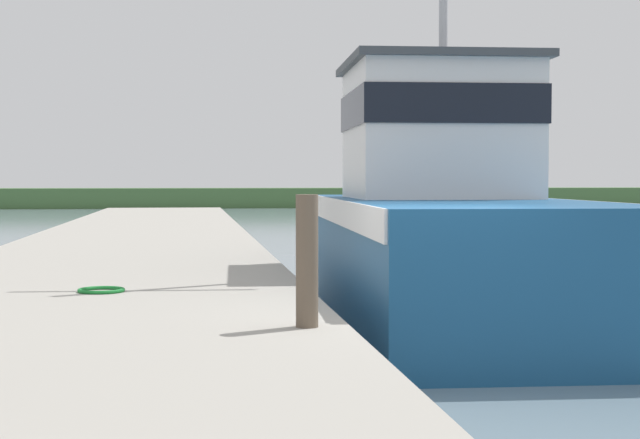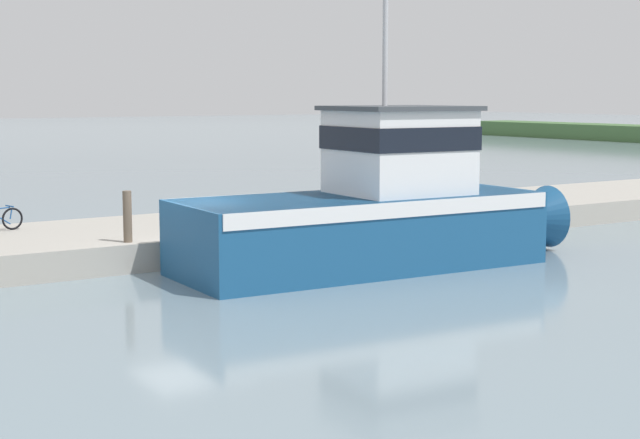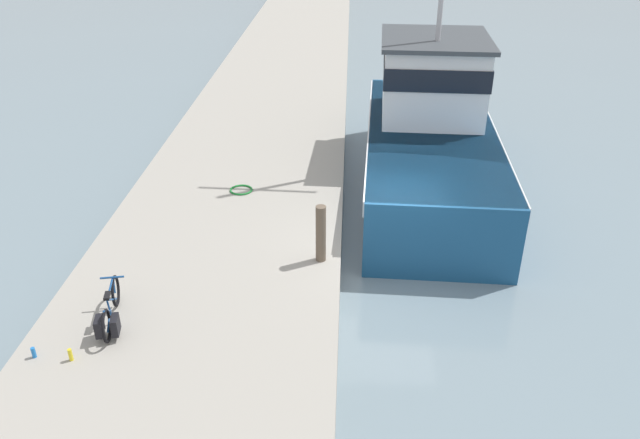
{
  "view_description": "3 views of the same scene",
  "coord_description": "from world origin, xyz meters",
  "px_view_note": "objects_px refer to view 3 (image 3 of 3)",
  "views": [
    {
      "loc": [
        -2.68,
        -10.46,
        2.21
      ],
      "look_at": [
        -1.06,
        1.68,
        1.7
      ],
      "focal_mm": 55.0,
      "sensor_mm": 36.0,
      "label": 1
    },
    {
      "loc": [
        21.64,
        -10.25,
        4.48
      ],
      "look_at": [
        0.12,
        3.79,
        1.17
      ],
      "focal_mm": 55.0,
      "sensor_mm": 36.0,
      "label": 2
    },
    {
      "loc": [
        -1.01,
        -12.42,
        8.02
      ],
      "look_at": [
        -1.6,
        -0.04,
        1.26
      ],
      "focal_mm": 35.0,
      "sensor_mm": 36.0,
      "label": 3
    }
  ],
  "objects_px": {
    "mooring_post": "(321,234)",
    "water_bottle_by_bike": "(34,353)",
    "bicycle_touring": "(110,313)",
    "water_bottle_on_curb": "(70,355)",
    "fishing_boat_main": "(430,133)"
  },
  "relations": [
    {
      "from": "bicycle_touring",
      "to": "water_bottle_by_bike",
      "type": "height_order",
      "value": "bicycle_touring"
    },
    {
      "from": "bicycle_touring",
      "to": "mooring_post",
      "type": "height_order",
      "value": "mooring_post"
    },
    {
      "from": "bicycle_touring",
      "to": "water_bottle_on_curb",
      "type": "xyz_separation_m",
      "value": [
        -0.39,
        -0.93,
        -0.2
      ]
    },
    {
      "from": "mooring_post",
      "to": "water_bottle_on_curb",
      "type": "bearing_deg",
      "value": -140.36
    },
    {
      "from": "fishing_boat_main",
      "to": "mooring_post",
      "type": "xyz_separation_m",
      "value": [
        -2.91,
        -5.74,
        -0.16
      ]
    },
    {
      "from": "fishing_boat_main",
      "to": "water_bottle_by_bike",
      "type": "bearing_deg",
      "value": -127.66
    },
    {
      "from": "fishing_boat_main",
      "to": "bicycle_touring",
      "type": "relative_size",
      "value": 6.76
    },
    {
      "from": "water_bottle_on_curb",
      "to": "bicycle_touring",
      "type": "bearing_deg",
      "value": 67.22
    },
    {
      "from": "bicycle_touring",
      "to": "water_bottle_by_bike",
      "type": "distance_m",
      "value": 1.4
    },
    {
      "from": "bicycle_touring",
      "to": "mooring_post",
      "type": "xyz_separation_m",
      "value": [
        3.75,
        2.5,
        0.34
      ]
    },
    {
      "from": "water_bottle_on_curb",
      "to": "water_bottle_by_bike",
      "type": "relative_size",
      "value": 1.17
    },
    {
      "from": "fishing_boat_main",
      "to": "bicycle_touring",
      "type": "distance_m",
      "value": 10.6
    },
    {
      "from": "mooring_post",
      "to": "bicycle_touring",
      "type": "bearing_deg",
      "value": -146.32
    },
    {
      "from": "bicycle_touring",
      "to": "water_bottle_by_bike",
      "type": "bearing_deg",
      "value": -150.83
    },
    {
      "from": "mooring_post",
      "to": "water_bottle_by_bike",
      "type": "xyz_separation_m",
      "value": [
        -4.81,
        -3.39,
        -0.55
      ]
    }
  ]
}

